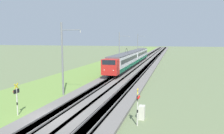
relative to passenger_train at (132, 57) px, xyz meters
The scene contains 13 objects.
ground_plane 38.76m from the passenger_train, behind, with size 400.00×400.00×0.00m, color #6B7A51.
ballast_main 11.51m from the passenger_train, ahead, with size 240.00×4.40×0.30m.
ballast_adjacent 12.19m from the passenger_train, 19.42° to the right, with size 240.00×4.40×0.30m.
track_main 11.51m from the passenger_train, ahead, with size 240.00×1.57×0.45m.
track_adjacent 12.18m from the passenger_train, 19.42° to the right, with size 240.00×1.57×0.45m.
grass_verge 13.16m from the passenger_train, 29.31° to the left, with size 240.00×11.23×0.12m.
passenger_train is the anchor object (origin of this frame).
crossing_signal_near 39.07m from the passenger_train, behind, with size 0.70×0.23×3.05m.
crossing_signal_far 38.81m from the passenger_train, 168.92° to the right, with size 0.70×0.23×3.07m.
catenary_mast_near 31.56m from the passenger_train, behind, with size 0.22×2.56×8.88m.
catenary_mast_mid 4.42m from the passenger_train, 136.42° to the left, with size 0.22×2.56×8.56m.
catenary_mast_far 25.98m from the passenger_train, ahead, with size 0.22×2.56×8.88m.
equipment_cabinet 37.33m from the passenger_train, 168.26° to the right, with size 0.74×0.52×1.19m.
Camera 1 is at (-16.10, -10.03, 6.90)m, focal length 35.00 mm.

